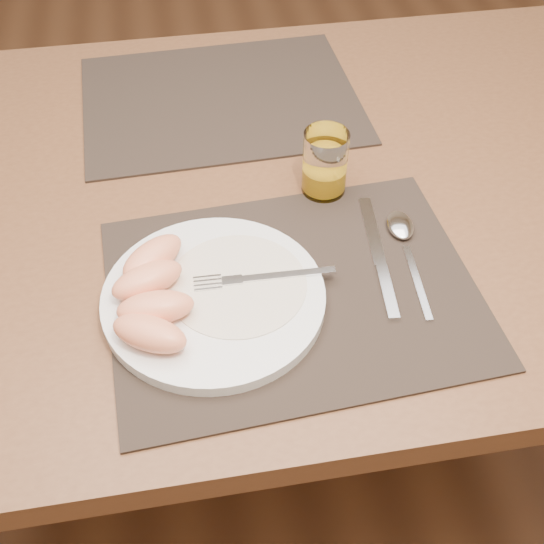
{
  "coord_description": "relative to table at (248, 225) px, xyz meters",
  "views": [
    {
      "loc": [
        -0.09,
        -0.77,
        1.38
      ],
      "look_at": [
        0.0,
        -0.2,
        0.77
      ],
      "focal_mm": 45.0,
      "sensor_mm": 36.0,
      "label": 1
    }
  ],
  "objects": [
    {
      "name": "fork",
      "position": [
        -0.02,
        -0.21,
        0.11
      ],
      "size": [
        0.17,
        0.02,
        0.0
      ],
      "color": "silver",
      "rests_on": "plate"
    },
    {
      "name": "juice_glass",
      "position": [
        0.1,
        -0.04,
        0.13
      ],
      "size": [
        0.06,
        0.06,
        0.09
      ],
      "color": "white",
      "rests_on": "placemat_near"
    },
    {
      "name": "plate",
      "position": [
        -0.07,
        -0.22,
        0.1
      ],
      "size": [
        0.27,
        0.27,
        0.02
      ],
      "primitive_type": "cylinder",
      "color": "white",
      "rests_on": "placemat_near"
    },
    {
      "name": "table",
      "position": [
        0.0,
        0.0,
        0.0
      ],
      "size": [
        1.4,
        0.9,
        0.75
      ],
      "color": "brown",
      "rests_on": "ground"
    },
    {
      "name": "spoon",
      "position": [
        0.19,
        -0.15,
        0.09
      ],
      "size": [
        0.04,
        0.19,
        0.01
      ],
      "color": "silver",
      "rests_on": "placemat_near"
    },
    {
      "name": "grapefruit_wedges",
      "position": [
        -0.14,
        -0.23,
        0.12
      ],
      "size": [
        0.11,
        0.2,
        0.04
      ],
      "color": "#FA9566",
      "rests_on": "plate"
    },
    {
      "name": "knife",
      "position": [
        0.14,
        -0.2,
        0.09
      ],
      "size": [
        0.04,
        0.22,
        0.01
      ],
      "color": "silver",
      "rests_on": "placemat_near"
    },
    {
      "name": "plate_dressing",
      "position": [
        -0.04,
        -0.21,
        0.1
      ],
      "size": [
        0.17,
        0.17,
        0.0
      ],
      "color": "white",
      "rests_on": "plate"
    },
    {
      "name": "placemat_near",
      "position": [
        0.03,
        -0.22,
        0.09
      ],
      "size": [
        0.47,
        0.38,
        0.0
      ],
      "primitive_type": "cube",
      "rotation": [
        0.0,
        0.0,
        0.06
      ],
      "color": "#2C231C",
      "rests_on": "table"
    },
    {
      "name": "placemat_far",
      "position": [
        -0.01,
        0.22,
        0.09
      ],
      "size": [
        0.46,
        0.37,
        0.0
      ],
      "primitive_type": "cube",
      "rotation": [
        0.0,
        0.0,
        0.04
      ],
      "color": "#2C231C",
      "rests_on": "table"
    },
    {
      "name": "ground",
      "position": [
        0.0,
        0.0,
        -0.67
      ],
      "size": [
        5.0,
        5.0,
        0.0
      ],
      "primitive_type": "plane",
      "color": "#56331D",
      "rests_on": "ground"
    }
  ]
}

